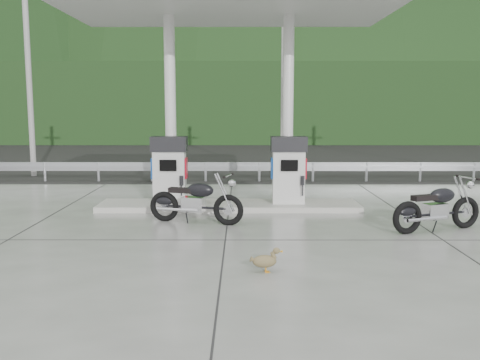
{
  "coord_description": "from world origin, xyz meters",
  "views": [
    {
      "loc": [
        0.33,
        -11.76,
        2.74
      ],
      "look_at": [
        0.3,
        1.0,
        1.0
      ],
      "focal_mm": 40.0,
      "sensor_mm": 36.0,
      "label": 1
    }
  ],
  "objects_px": {
    "gas_pump_left": "(170,170)",
    "motorcycle_left": "(196,201)",
    "gas_pump_right": "(288,170)",
    "motorcycle_right": "(437,208)",
    "duck": "(264,262)"
  },
  "relations": [
    {
      "from": "motorcycle_left",
      "to": "duck",
      "type": "height_order",
      "value": "motorcycle_left"
    },
    {
      "from": "gas_pump_left",
      "to": "motorcycle_left",
      "type": "distance_m",
      "value": 2.12
    },
    {
      "from": "gas_pump_left",
      "to": "duck",
      "type": "distance_m",
      "value": 6.17
    },
    {
      "from": "duck",
      "to": "gas_pump_right",
      "type": "bearing_deg",
      "value": 76.57
    },
    {
      "from": "motorcycle_left",
      "to": "duck",
      "type": "distance_m",
      "value": 4.08
    },
    {
      "from": "gas_pump_right",
      "to": "motorcycle_left",
      "type": "distance_m",
      "value": 3.04
    },
    {
      "from": "motorcycle_right",
      "to": "duck",
      "type": "height_order",
      "value": "motorcycle_right"
    },
    {
      "from": "motorcycle_right",
      "to": "gas_pump_left",
      "type": "bearing_deg",
      "value": 136.07
    },
    {
      "from": "gas_pump_left",
      "to": "motorcycle_right",
      "type": "height_order",
      "value": "gas_pump_left"
    },
    {
      "from": "gas_pump_left",
      "to": "motorcycle_left",
      "type": "height_order",
      "value": "gas_pump_left"
    },
    {
      "from": "motorcycle_right",
      "to": "motorcycle_left",
      "type": "bearing_deg",
      "value": 150.69
    },
    {
      "from": "gas_pump_right",
      "to": "motorcycle_right",
      "type": "height_order",
      "value": "gas_pump_right"
    },
    {
      "from": "gas_pump_left",
      "to": "gas_pump_right",
      "type": "bearing_deg",
      "value": 0.0
    },
    {
      "from": "gas_pump_right",
      "to": "duck",
      "type": "distance_m",
      "value": 5.79
    },
    {
      "from": "gas_pump_right",
      "to": "motorcycle_left",
      "type": "height_order",
      "value": "gas_pump_right"
    }
  ]
}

